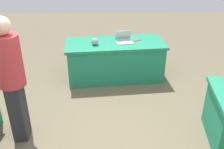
{
  "coord_description": "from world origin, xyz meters",
  "views": [
    {
      "loc": [
        -0.02,
        2.85,
        2.42
      ],
      "look_at": [
        -0.05,
        -0.1,
        0.9
      ],
      "focal_mm": 40.74,
      "sensor_mm": 36.0,
      "label": 1
    }
  ],
  "objects_px": {
    "laptop_silver": "(124,40)",
    "person_presenter": "(11,76)",
    "table_foreground": "(115,60)",
    "scissors_red": "(137,41)",
    "yarn_ball": "(95,42)"
  },
  "relations": [
    {
      "from": "laptop_silver",
      "to": "scissors_red",
      "type": "bearing_deg",
      "value": -177.32
    },
    {
      "from": "laptop_silver",
      "to": "yarn_ball",
      "type": "xyz_separation_m",
      "value": [
        0.56,
        0.15,
        0.03
      ]
    },
    {
      "from": "person_presenter",
      "to": "scissors_red",
      "type": "bearing_deg",
      "value": -47.79
    },
    {
      "from": "person_presenter",
      "to": "scissors_red",
      "type": "height_order",
      "value": "person_presenter"
    },
    {
      "from": "table_foreground",
      "to": "person_presenter",
      "type": "height_order",
      "value": "person_presenter"
    },
    {
      "from": "laptop_silver",
      "to": "table_foreground",
      "type": "bearing_deg",
      "value": -2.99
    },
    {
      "from": "yarn_ball",
      "to": "scissors_red",
      "type": "height_order",
      "value": "yarn_ball"
    },
    {
      "from": "laptop_silver",
      "to": "scissors_red",
      "type": "height_order",
      "value": "laptop_silver"
    },
    {
      "from": "table_foreground",
      "to": "laptop_silver",
      "type": "xyz_separation_m",
      "value": [
        -0.18,
        -0.03,
        0.41
      ]
    },
    {
      "from": "laptop_silver",
      "to": "scissors_red",
      "type": "distance_m",
      "value": 0.27
    },
    {
      "from": "table_foreground",
      "to": "person_presenter",
      "type": "relative_size",
      "value": 1.15
    },
    {
      "from": "person_presenter",
      "to": "yarn_ball",
      "type": "relative_size",
      "value": 12.98
    },
    {
      "from": "laptop_silver",
      "to": "person_presenter",
      "type": "bearing_deg",
      "value": 38.7
    },
    {
      "from": "table_foreground",
      "to": "laptop_silver",
      "type": "distance_m",
      "value": 0.44
    },
    {
      "from": "table_foreground",
      "to": "laptop_silver",
      "type": "relative_size",
      "value": 5.35
    }
  ]
}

